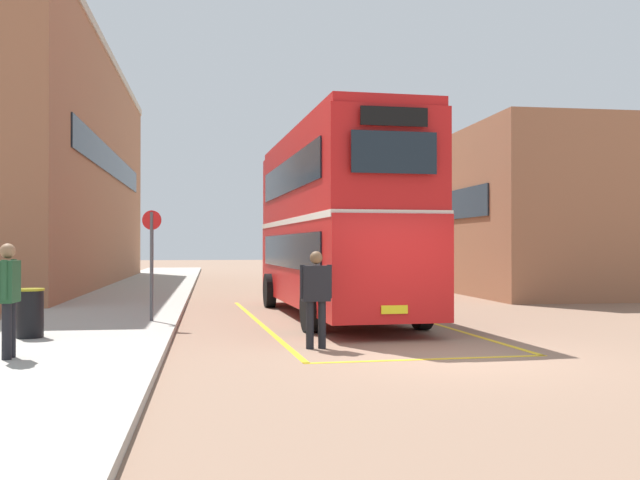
% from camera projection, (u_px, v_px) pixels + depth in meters
% --- Properties ---
extents(ground_plane, '(135.60, 135.60, 0.00)m').
position_uv_depth(ground_plane, '(317.00, 297.00, 26.19)').
color(ground_plane, '#846651').
extents(sidewalk_left, '(4.00, 57.60, 0.14)m').
position_uv_depth(sidewalk_left, '(138.00, 292.00, 27.60)').
color(sidewalk_left, '#A39E93').
rests_on(sidewalk_left, ground).
extents(brick_building_left, '(5.21, 26.10, 10.30)m').
position_uv_depth(brick_building_left, '(53.00, 170.00, 32.19)').
color(brick_building_left, '#9E6647').
rests_on(brick_building_left, ground).
extents(depot_building_right, '(7.24, 15.24, 6.18)m').
position_uv_depth(depot_building_right, '(518.00, 216.00, 30.77)').
color(depot_building_right, '#9E6647').
rests_on(depot_building_right, ground).
extents(double_decker_bus, '(3.17, 10.44, 4.75)m').
position_uv_depth(double_decker_bus, '(334.00, 219.00, 18.81)').
color(double_decker_bus, black).
rests_on(double_decker_bus, ground).
extents(single_deck_bus, '(3.26, 8.63, 3.02)m').
position_uv_depth(single_deck_bus, '(363.00, 249.00, 37.02)').
color(single_deck_bus, black).
rests_on(single_deck_bus, ground).
extents(pedestrian_boarding, '(0.58, 0.26, 1.74)m').
position_uv_depth(pedestrian_boarding, '(316.00, 292.00, 12.99)').
color(pedestrian_boarding, black).
rests_on(pedestrian_boarding, ground).
extents(pedestrian_waiting_near, '(0.25, 0.58, 1.73)m').
position_uv_depth(pedestrian_waiting_near, '(9.00, 292.00, 10.97)').
color(pedestrian_waiting_near, black).
rests_on(pedestrian_waiting_near, sidewalk_left).
extents(litter_bin, '(0.52, 0.52, 0.91)m').
position_uv_depth(litter_bin, '(30.00, 313.00, 13.44)').
color(litter_bin, black).
rests_on(litter_bin, sidewalk_left).
extents(bus_stop_sign, '(0.43, 0.13, 2.49)m').
position_uv_depth(bus_stop_sign, '(152.00, 254.00, 16.45)').
color(bus_stop_sign, '#4C4C51').
rests_on(bus_stop_sign, sidewalk_left).
extents(bay_marking_yellow, '(4.80, 12.55, 0.01)m').
position_uv_depth(bay_marking_yellow, '(350.00, 325.00, 16.91)').
color(bay_marking_yellow, gold).
rests_on(bay_marking_yellow, ground).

